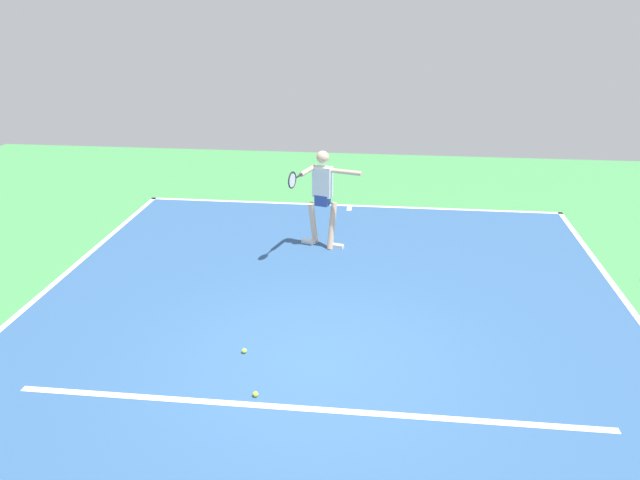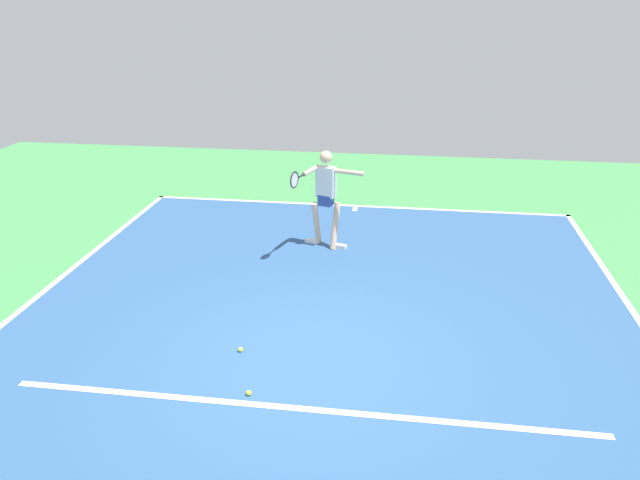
{
  "view_description": "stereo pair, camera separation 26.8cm",
  "coord_description": "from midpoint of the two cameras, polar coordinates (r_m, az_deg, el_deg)",
  "views": [
    {
      "loc": [
        -0.83,
        6.83,
        4.44
      ],
      "look_at": [
        0.18,
        -1.96,
        0.9
      ],
      "focal_mm": 34.95,
      "sensor_mm": 36.0,
      "label": 1
    },
    {
      "loc": [
        -1.09,
        6.8,
        4.44
      ],
      "look_at": [
        0.18,
        -1.96,
        0.9
      ],
      "focal_mm": 34.95,
      "sensor_mm": 36.0,
      "label": 2
    }
  ],
  "objects": [
    {
      "name": "tennis_ball_near_service_line",
      "position": [
        7.6,
        -6.96,
        -13.84
      ],
      "size": [
        0.07,
        0.07,
        0.07
      ],
      "primitive_type": "sphere",
      "color": "#CCE033",
      "rests_on": "ground_plane"
    },
    {
      "name": "court_surface",
      "position": [
        8.19,
        -1.29,
        -11.03
      ],
      "size": [
        9.18,
        12.75,
        0.0
      ],
      "primitive_type": "cube",
      "color": "#2D5484",
      "rests_on": "ground_plane"
    },
    {
      "name": "tennis_player",
      "position": [
        11.3,
        -0.48,
        4.39
      ],
      "size": [
        1.19,
        1.2,
        1.83
      ],
      "rotation": [
        0.0,
        0.0,
        -0.29
      ],
      "color": "beige",
      "rests_on": "ground_plane"
    },
    {
      "name": "tennis_ball_near_player",
      "position": [
        8.41,
        -7.88,
        -10.02
      ],
      "size": [
        0.07,
        0.07,
        0.07
      ],
      "primitive_type": "sphere",
      "color": "#C6E53D",
      "rests_on": "ground_plane"
    },
    {
      "name": "court_line_centre_mark",
      "position": [
        13.71,
        2.15,
        2.91
      ],
      "size": [
        0.1,
        0.3,
        0.01
      ],
      "primitive_type": "cube",
      "color": "white",
      "rests_on": "ground_plane"
    },
    {
      "name": "court_line_service",
      "position": [
        7.38,
        -2.36,
        -15.18
      ],
      "size": [
        6.89,
        0.1,
        0.01
      ],
      "primitive_type": "cube",
      "color": "white",
      "rests_on": "ground_plane"
    },
    {
      "name": "ground_plane",
      "position": [
        8.19,
        -1.29,
        -11.04
      ],
      "size": [
        22.27,
        22.27,
        0.0
      ],
      "primitive_type": "plane",
      "color": "#428E4C"
    },
    {
      "name": "court_line_baseline_near",
      "position": [
        13.9,
        2.21,
        3.18
      ],
      "size": [
        9.18,
        0.1,
        0.01
      ],
      "primitive_type": "cube",
      "color": "white",
      "rests_on": "ground_plane"
    }
  ]
}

